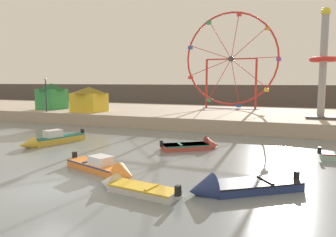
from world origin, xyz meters
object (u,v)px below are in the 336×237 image
motorboat_mustard_yellow (51,140)px  drop_tower_steel_tower (323,70)px  carnival_booth_yellow_awning (89,99)px  carnival_booth_green_kiosk (52,96)px  motorboat_orange_hull (105,168)px  motorboat_faded_red (197,146)px  motorboat_pale_grey (130,187)px  promenade_lamp_near (46,90)px  motorboat_navy_blue (233,187)px  ferris_wheel_red_frame (231,61)px  mooring_buoy_orange (47,132)px

motorboat_mustard_yellow → drop_tower_steel_tower: size_ratio=0.54×
carnival_booth_yellow_awning → carnival_booth_green_kiosk: bearing=170.8°
motorboat_orange_hull → motorboat_faded_red: (2.77, 8.12, -0.06)m
motorboat_pale_grey → drop_tower_steel_tower: drop_tower_steel_tower is taller
motorboat_mustard_yellow → motorboat_orange_hull: motorboat_mustard_yellow is taller
motorboat_faded_red → drop_tower_steel_tower: 16.92m
motorboat_mustard_yellow → drop_tower_steel_tower: bearing=143.0°
motorboat_mustard_yellow → promenade_lamp_near: 15.25m
motorboat_mustard_yellow → motorboat_navy_blue: size_ratio=1.13×
ferris_wheel_red_frame → carnival_booth_yellow_awning: (-15.04, -11.06, -4.89)m
motorboat_orange_hull → motorboat_faded_red: 8.58m
motorboat_pale_grey → motorboat_faded_red: size_ratio=1.02×
motorboat_orange_hull → drop_tower_steel_tower: bearing=81.1°
motorboat_mustard_yellow → carnival_booth_green_kiosk: size_ratio=1.64×
ferris_wheel_red_frame → drop_tower_steel_tower: ferris_wheel_red_frame is taller
carnival_booth_green_kiosk → motorboat_pale_grey: bearing=-39.4°
motorboat_orange_hull → mooring_buoy_orange: motorboat_orange_hull is taller
ferris_wheel_red_frame → promenade_lamp_near: 24.00m
drop_tower_steel_tower → carnival_booth_green_kiosk: size_ratio=3.06×
motorboat_orange_hull → carnival_booth_green_kiosk: carnival_booth_green_kiosk is taller
carnival_booth_green_kiosk → promenade_lamp_near: bearing=-54.0°
motorboat_pale_grey → motorboat_navy_blue: motorboat_navy_blue is taller
carnival_booth_yellow_awning → mooring_buoy_orange: 9.66m
motorboat_navy_blue → motorboat_faded_red: motorboat_navy_blue is taller
motorboat_navy_blue → carnival_booth_yellow_awning: bearing=-78.7°
motorboat_navy_blue → promenade_lamp_near: size_ratio=1.25×
motorboat_pale_grey → promenade_lamp_near: bearing=-31.6°
ferris_wheel_red_frame → mooring_buoy_orange: ferris_wheel_red_frame is taller
motorboat_orange_hull → motorboat_pale_grey: 3.53m
motorboat_navy_blue → carnival_booth_green_kiosk: (-27.95, 20.61, 2.87)m
motorboat_orange_hull → promenade_lamp_near: (-18.63, 16.42, 3.71)m
promenade_lamp_near → drop_tower_steel_tower: bearing=8.9°
carnival_booth_green_kiosk → motorboat_mustard_yellow: bearing=-45.7°
carnival_booth_yellow_awning → mooring_buoy_orange: size_ratio=9.04×
motorboat_navy_blue → drop_tower_steel_tower: (4.69, 21.81, 5.85)m
motorboat_mustard_yellow → carnival_booth_green_kiosk: bearing=-124.1°
motorboat_navy_blue → ferris_wheel_red_frame: (-6.07, 30.30, 7.54)m
mooring_buoy_orange → motorboat_navy_blue: bearing=-27.3°
motorboat_navy_blue → ferris_wheel_red_frame: bearing=-115.0°
motorboat_pale_grey → mooring_buoy_orange: size_ratio=10.01×
motorboat_mustard_yellow → carnival_booth_green_kiosk: (-12.31, 14.45, 2.73)m
motorboat_orange_hull → motorboat_navy_blue: 7.11m
carnival_booth_green_kiosk → promenade_lamp_near: promenade_lamp_near is taller
motorboat_mustard_yellow → motorboat_pale_grey: bearing=70.8°
mooring_buoy_orange → carnival_booth_yellow_awning: bearing=99.5°
motorboat_orange_hull → promenade_lamp_near: size_ratio=1.27×
motorboat_navy_blue → carnival_booth_green_kiosk: 34.85m
motorboat_pale_grey → carnival_booth_yellow_awning: carnival_booth_yellow_awning is taller
mooring_buoy_orange → motorboat_pale_grey: bearing=-37.6°
motorboat_faded_red → carnival_booth_yellow_awning: bearing=112.5°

